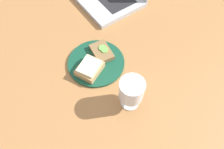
# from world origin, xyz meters

# --- Properties ---
(wooden_table) EXTENTS (1.40, 1.40, 0.03)m
(wooden_table) POSITION_xyz_m (0.00, 0.00, 0.01)
(wooden_table) COLOR #9E6B3D
(wooden_table) RESTS_ON ground
(plate) EXTENTS (0.22, 0.22, 0.01)m
(plate) POSITION_xyz_m (-0.05, -0.05, 0.04)
(plate) COLOR #144733
(plate) RESTS_ON wooden_table
(sandwich_with_cheese) EXTENTS (0.11, 0.12, 0.04)m
(sandwich_with_cheese) POSITION_xyz_m (-0.03, -0.09, 0.06)
(sandwich_with_cheese) COLOR #A88456
(sandwich_with_cheese) RESTS_ON plate
(sandwich_with_cucumber) EXTENTS (0.11, 0.08, 0.02)m
(sandwich_with_cucumber) POSITION_xyz_m (-0.07, -0.01, 0.05)
(sandwich_with_cucumber) COLOR brown
(sandwich_with_cucumber) RESTS_ON plate
(wine_glass) EXTENTS (0.08, 0.08, 0.13)m
(wine_glass) POSITION_xyz_m (0.15, -0.05, 0.11)
(wine_glass) COLOR white
(wine_glass) RESTS_ON wooden_table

